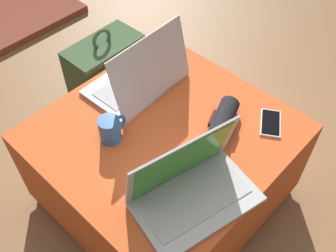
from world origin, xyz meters
name	(u,v)px	position (x,y,z in m)	size (l,w,h in m)	color
ground_plane	(165,195)	(0.00, 0.00, 0.00)	(14.00, 14.00, 0.00)	olive
ottoman	(164,166)	(0.00, 0.00, 0.22)	(0.84, 0.82, 0.44)	maroon
laptop_near	(192,188)	(-0.14, -0.25, 0.49)	(0.42, 0.31, 0.24)	#B7B7BC
laptop_far	(140,78)	(0.10, 0.22, 0.50)	(0.38, 0.27, 0.26)	#B7B7BC
cell_phone	(271,123)	(0.29, -0.26, 0.45)	(0.15, 0.13, 0.01)	white
backpack	(107,83)	(0.17, 0.55, 0.22)	(0.35, 0.24, 0.54)	#385133
wrist_brace	(223,121)	(0.15, -0.15, 0.48)	(0.21, 0.14, 0.07)	black
coffee_mug	(111,129)	(-0.15, 0.11, 0.49)	(0.11, 0.08, 0.10)	#285693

